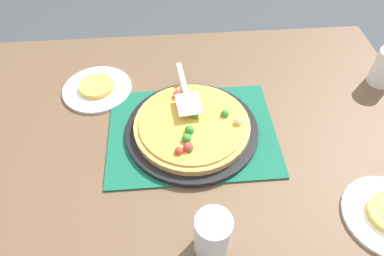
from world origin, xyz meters
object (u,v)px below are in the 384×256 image
object	(u,v)px
pizza_server	(186,93)
pizza	(192,125)
pizza_pan	(192,130)
served_slice_right	(97,86)
cup_far	(213,235)
plate_far_right	(97,89)

from	to	relation	value
pizza_server	pizza	bearing A→B (deg)	95.92
pizza_pan	pizza_server	size ratio (longest dim) A/B	1.63
pizza	served_slice_right	world-z (taller)	pizza
served_slice_right	pizza_server	bearing A→B (deg)	158.95
pizza_server	cup_far	bearing A→B (deg)	93.44
pizza_pan	cup_far	bearing A→B (deg)	92.74
pizza_pan	served_slice_right	world-z (taller)	served_slice_right
plate_far_right	pizza_pan	bearing A→B (deg)	144.77
plate_far_right	served_slice_right	bearing A→B (deg)	0.00
pizza_pan	pizza_server	xyz separation A→B (m)	(0.01, -0.10, 0.06)
pizza	served_slice_right	distance (m)	0.36
plate_far_right	pizza_server	world-z (taller)	pizza_server
served_slice_right	cup_far	bearing A→B (deg)	119.30
served_slice_right	pizza_pan	bearing A→B (deg)	144.77
pizza	served_slice_right	xyz separation A→B (m)	(0.29, -0.21, -0.02)
served_slice_right	cup_far	size ratio (longest dim) A/B	0.92
pizza	plate_far_right	distance (m)	0.36
cup_far	pizza_server	xyz separation A→B (m)	(0.03, -0.44, 0.01)
pizza	pizza_pan	bearing A→B (deg)	-77.05
pizza	plate_far_right	world-z (taller)	pizza
pizza_pan	cup_far	world-z (taller)	cup_far
pizza	pizza_server	xyz separation A→B (m)	(0.01, -0.10, 0.03)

